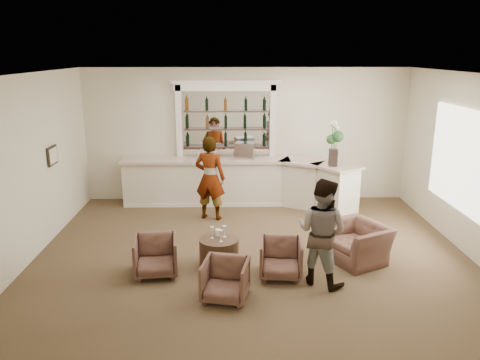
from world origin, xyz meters
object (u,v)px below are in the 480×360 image
flower_vase (334,141)px  bar_counter (240,182)px  armchair_right (281,258)px  cocktail_table (219,252)px  armchair_far (356,243)px  guest (322,232)px  espresso_machine (245,151)px  armchair_center (225,280)px  armchair_left (156,256)px  sommelier (210,178)px

flower_vase → bar_counter: bearing=161.7°
bar_counter → flower_vase: (2.10, -0.70, 1.15)m
armchair_right → cocktail_table: bearing=162.1°
armchair_far → flower_vase: size_ratio=1.01×
bar_counter → armchair_far: size_ratio=5.45×
guest → espresso_machine: 4.33m
espresso_machine → armchair_far: bearing=-49.4°
armchair_center → armchair_right: size_ratio=0.96×
guest → armchair_left: bearing=30.4°
cocktail_table → guest: size_ratio=0.40×
sommelier → armchair_center: size_ratio=2.75×
armchair_left → bar_counter: bearing=61.0°
sommelier → armchair_center: bearing=112.7°
armchair_right → espresso_machine: size_ratio=1.58×
bar_counter → armchair_right: (0.61, -3.85, -0.25)m
armchair_left → cocktail_table: bearing=9.7°
armchair_far → espresso_machine: size_ratio=2.31×
armchair_center → armchair_right: armchair_right is taller
bar_counter → armchair_right: bar_counter is taller
guest → cocktail_table: bearing=15.8°
armchair_left → espresso_machine: size_ratio=1.62×
bar_counter → cocktail_table: 3.45m
cocktail_table → armchair_center: armchair_center is taller
bar_counter → sommelier: size_ratio=3.01×
armchair_left → armchair_right: 2.11m
bar_counter → armchair_right: bearing=-81.0°
armchair_left → sommelier: bearing=66.4°
cocktail_table → guest: (1.66, -0.67, 0.63)m
sommelier → armchair_far: sommelier is taller
cocktail_table → armchair_right: size_ratio=0.98×
flower_vase → guest: bearing=-104.5°
armchair_center → flower_vase: 4.79m
bar_counter → armchair_center: 4.60m
bar_counter → flower_vase: size_ratio=5.51×
guest → armchair_right: (-0.62, 0.23, -0.56)m
bar_counter → guest: bearing=-73.2°
flower_vase → sommelier: bearing=-174.0°
bar_counter → guest: 4.27m
sommelier → armchair_left: 2.92m
armchair_far → espresso_machine: bearing=-178.4°
armchair_left → armchair_far: bearing=0.6°
cocktail_table → armchair_far: armchair_far is taller
armchair_left → armchair_center: (1.19, -0.85, -0.02)m
armchair_center → espresso_machine: 4.80m
sommelier → armchair_far: size_ratio=1.81×
bar_counter → sommelier: sommelier is taller
armchair_right → sommelier: bearing=119.2°
flower_vase → armchair_far: bearing=-91.5°
bar_counter → cocktail_table: bearing=-97.3°
armchair_left → flower_vase: bearing=33.0°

